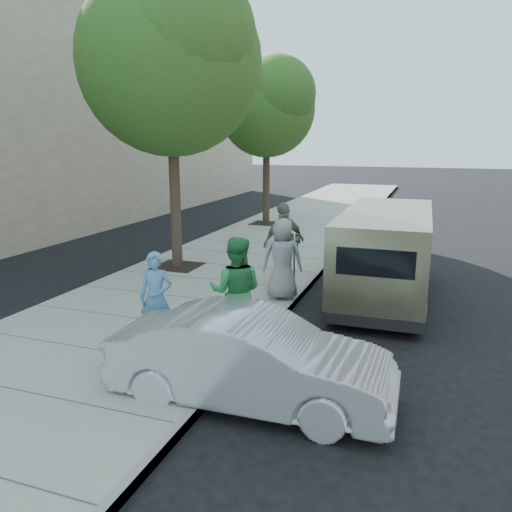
{
  "coord_description": "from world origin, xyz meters",
  "views": [
    {
      "loc": [
        4.15,
        -9.3,
        3.51
      ],
      "look_at": [
        0.68,
        0.44,
        1.1
      ],
      "focal_mm": 35.0,
      "sensor_mm": 36.0,
      "label": 1
    }
  ],
  "objects_px": {
    "person_officer": "(156,297)",
    "van": "(386,252)",
    "sedan": "(251,359)",
    "person_green_shirt": "(236,292)",
    "tree_near": "(172,56)",
    "parking_meter": "(294,249)",
    "person_striped_polo": "(284,242)",
    "person_gray_shirt": "(283,259)",
    "tree_far": "(268,104)"
  },
  "relations": [
    {
      "from": "van",
      "to": "parking_meter",
      "type": "bearing_deg",
      "value": -166.25
    },
    {
      "from": "sedan",
      "to": "person_striped_polo",
      "type": "distance_m",
      "value": 5.55
    },
    {
      "from": "person_green_shirt",
      "to": "sedan",
      "type": "bearing_deg",
      "value": 107.09
    },
    {
      "from": "van",
      "to": "sedan",
      "type": "xyz_separation_m",
      "value": [
        -1.23,
        -5.41,
        -0.42
      ]
    },
    {
      "from": "van",
      "to": "sedan",
      "type": "relative_size",
      "value": 1.41
    },
    {
      "from": "parking_meter",
      "to": "person_green_shirt",
      "type": "distance_m",
      "value": 3.42
    },
    {
      "from": "person_green_shirt",
      "to": "person_striped_polo",
      "type": "xyz_separation_m",
      "value": [
        -0.34,
        3.94,
        0.04
      ]
    },
    {
      "from": "tree_far",
      "to": "person_officer",
      "type": "bearing_deg",
      "value": -80.19
    },
    {
      "from": "person_gray_shirt",
      "to": "van",
      "type": "bearing_deg",
      "value": -163.74
    },
    {
      "from": "tree_far",
      "to": "parking_meter",
      "type": "relative_size",
      "value": 5.01
    },
    {
      "from": "person_officer",
      "to": "sedan",
      "type": "bearing_deg",
      "value": -40.98
    },
    {
      "from": "tree_far",
      "to": "parking_meter",
      "type": "distance_m",
      "value": 10.02
    },
    {
      "from": "parking_meter",
      "to": "person_gray_shirt",
      "type": "relative_size",
      "value": 0.74
    },
    {
      "from": "tree_near",
      "to": "parking_meter",
      "type": "bearing_deg",
      "value": -15.77
    },
    {
      "from": "parking_meter",
      "to": "person_green_shirt",
      "type": "xyz_separation_m",
      "value": [
        -0.06,
        -3.42,
        -0.01
      ]
    },
    {
      "from": "parking_meter",
      "to": "person_green_shirt",
      "type": "height_order",
      "value": "person_green_shirt"
    },
    {
      "from": "tree_near",
      "to": "person_gray_shirt",
      "type": "height_order",
      "value": "tree_near"
    },
    {
      "from": "van",
      "to": "person_green_shirt",
      "type": "distance_m",
      "value": 4.43
    },
    {
      "from": "van",
      "to": "person_officer",
      "type": "relative_size",
      "value": 3.49
    },
    {
      "from": "person_officer",
      "to": "person_striped_polo",
      "type": "distance_m",
      "value": 4.38
    },
    {
      "from": "tree_near",
      "to": "person_officer",
      "type": "relative_size",
      "value": 4.83
    },
    {
      "from": "parking_meter",
      "to": "van",
      "type": "xyz_separation_m",
      "value": [
        1.98,
        0.52,
        -0.03
      ]
    },
    {
      "from": "tree_far",
      "to": "person_green_shirt",
      "type": "xyz_separation_m",
      "value": [
        3.45,
        -12.01,
        -3.81
      ]
    },
    {
      "from": "tree_far",
      "to": "van",
      "type": "xyz_separation_m",
      "value": [
        5.48,
        -8.07,
        -3.82
      ]
    },
    {
      "from": "person_green_shirt",
      "to": "person_gray_shirt",
      "type": "height_order",
      "value": "person_green_shirt"
    },
    {
      "from": "tree_near",
      "to": "person_gray_shirt",
      "type": "distance_m",
      "value": 5.95
    },
    {
      "from": "van",
      "to": "person_officer",
      "type": "distance_m",
      "value": 5.42
    },
    {
      "from": "tree_near",
      "to": "sedan",
      "type": "bearing_deg",
      "value": -54.11
    },
    {
      "from": "person_officer",
      "to": "person_gray_shirt",
      "type": "xyz_separation_m",
      "value": [
        1.32,
        2.98,
        0.1
      ]
    },
    {
      "from": "person_officer",
      "to": "van",
      "type": "bearing_deg",
      "value": 39.24
    },
    {
      "from": "tree_far",
      "to": "sedan",
      "type": "relative_size",
      "value": 1.68
    },
    {
      "from": "tree_far",
      "to": "parking_meter",
      "type": "xyz_separation_m",
      "value": [
        3.5,
        -8.59,
        -3.8
      ]
    },
    {
      "from": "tree_near",
      "to": "parking_meter",
      "type": "xyz_separation_m",
      "value": [
        3.5,
        -0.99,
        -4.46
      ]
    },
    {
      "from": "tree_near",
      "to": "parking_meter",
      "type": "distance_m",
      "value": 5.76
    },
    {
      "from": "person_gray_shirt",
      "to": "person_green_shirt",
      "type": "bearing_deg",
      "value": 73.89
    },
    {
      "from": "parking_meter",
      "to": "sedan",
      "type": "xyz_separation_m",
      "value": [
        0.75,
        -4.89,
        -0.45
      ]
    },
    {
      "from": "tree_far",
      "to": "parking_meter",
      "type": "bearing_deg",
      "value": -67.81
    },
    {
      "from": "person_gray_shirt",
      "to": "tree_near",
      "type": "bearing_deg",
      "value": -42.85
    },
    {
      "from": "tree_near",
      "to": "person_green_shirt",
      "type": "xyz_separation_m",
      "value": [
        3.45,
        -4.41,
        -4.47
      ]
    },
    {
      "from": "person_green_shirt",
      "to": "van",
      "type": "bearing_deg",
      "value": -128.91
    },
    {
      "from": "tree_near",
      "to": "person_gray_shirt",
      "type": "bearing_deg",
      "value": -26.86
    },
    {
      "from": "person_officer",
      "to": "person_green_shirt",
      "type": "height_order",
      "value": "person_green_shirt"
    },
    {
      "from": "tree_far",
      "to": "sedan",
      "type": "height_order",
      "value": "tree_far"
    },
    {
      "from": "person_green_shirt",
      "to": "tree_near",
      "type": "bearing_deg",
      "value": -63.54
    },
    {
      "from": "tree_near",
      "to": "tree_far",
      "type": "xyz_separation_m",
      "value": [
        -0.0,
        7.6,
        -0.66
      ]
    },
    {
      "from": "tree_near",
      "to": "person_striped_polo",
      "type": "xyz_separation_m",
      "value": [
        3.1,
        -0.47,
        -4.43
      ]
    },
    {
      "from": "van",
      "to": "tree_near",
      "type": "bearing_deg",
      "value": 174.13
    },
    {
      "from": "van",
      "to": "person_officer",
      "type": "height_order",
      "value": "van"
    },
    {
      "from": "sedan",
      "to": "person_striped_polo",
      "type": "relative_size",
      "value": 2.0
    },
    {
      "from": "tree_near",
      "to": "person_striped_polo",
      "type": "distance_m",
      "value": 5.43
    }
  ]
}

